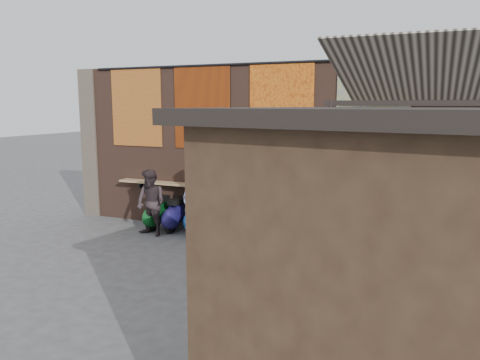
{
  "coord_description": "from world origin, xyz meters",
  "views": [
    {
      "loc": [
        3.64,
        -7.62,
        3.05
      ],
      "look_at": [
        -0.15,
        1.2,
        1.51
      ],
      "focal_mm": 35.0,
      "sensor_mm": 36.0,
      "label": 1
    }
  ],
  "objects": [
    {
      "name": "tapestry_multi",
      "position": [
        2.3,
        2.48,
        3.0
      ],
      "size": [
        1.5,
        0.02,
        2.0
      ],
      "primitive_type": "cube",
      "color": "#2A5C9B",
      "rests_on": "brick_wall"
    },
    {
      "name": "scooter_stool_5",
      "position": [
        0.13,
        1.96,
        0.41
      ],
      "size": [
        0.39,
        0.87,
        0.82
      ],
      "primitive_type": null,
      "color": "#0F0B7C",
      "rests_on": "ground"
    },
    {
      "name": "tapestry_redgold",
      "position": [
        -3.6,
        2.48,
        3.0
      ],
      "size": [
        1.5,
        0.02,
        2.0
      ],
      "primitive_type": "cube",
      "color": "maroon",
      "rests_on": "brick_wall"
    },
    {
      "name": "pier_left",
      "position": [
        -5.2,
        2.7,
        2.0
      ],
      "size": [
        0.5,
        0.5,
        4.0
      ],
      "primitive_type": "cube",
      "color": "#4C4238",
      "rests_on": "ground"
    },
    {
      "name": "scooter_stool_3",
      "position": [
        -1.08,
        2.03,
        0.36
      ],
      "size": [
        0.34,
        0.76,
        0.72
      ],
      "primitive_type": null,
      "color": "#9C2714",
      "rests_on": "ground"
    },
    {
      "name": "hang_rail",
      "position": [
        0.0,
        2.47,
        3.98
      ],
      "size": [
        9.5,
        0.06,
        0.06
      ],
      "primitive_type": "cylinder",
      "rotation": [
        0.0,
        1.57,
        0.0
      ],
      "color": "black",
      "rests_on": "brick_wall"
    },
    {
      "name": "tapestry_sun",
      "position": [
        -1.7,
        2.48,
        3.0
      ],
      "size": [
        1.5,
        0.02,
        2.0
      ],
      "primitive_type": "cube",
      "color": "#BD420B",
      "rests_on": "brick_wall"
    },
    {
      "name": "shelf_box",
      "position": [
        -0.49,
        2.3,
        1.26
      ],
      "size": [
        0.57,
        0.27,
        0.27
      ],
      "primitive_type": "cube",
      "color": "white",
      "rests_on": "eating_counter"
    },
    {
      "name": "scooter_stool_2",
      "position": [
        -1.58,
        2.01,
        0.4
      ],
      "size": [
        0.38,
        0.85,
        0.81
      ],
      "primitive_type": null,
      "color": "#0E428E",
      "rests_on": "ground"
    },
    {
      "name": "diner_left",
      "position": [
        -1.52,
        1.73,
        0.92
      ],
      "size": [
        0.77,
        0.61,
        1.85
      ],
      "primitive_type": "imported",
      "rotation": [
        0.0,
        0.0,
        -0.27
      ],
      "color": "#7886AF",
      "rests_on": "ground"
    },
    {
      "name": "scooter_stool_4",
      "position": [
        -0.48,
        2.0,
        0.35
      ],
      "size": [
        0.33,
        0.74,
        0.7
      ],
      "primitive_type": null,
      "color": "#B51A0D",
      "rests_on": "ground"
    },
    {
      "name": "scooter_stool_8",
      "position": [
        1.83,
        2.0,
        0.34
      ],
      "size": [
        0.32,
        0.71,
        0.67
      ],
      "primitive_type": null,
      "color": "black",
      "rests_on": "ground"
    },
    {
      "name": "eating_counter",
      "position": [
        0.0,
        2.33,
        1.1
      ],
      "size": [
        8.0,
        0.32,
        0.05
      ],
      "primitive_type": "cube",
      "color": "#9E7A51",
      "rests_on": "brick_wall"
    },
    {
      "name": "shopper_grey",
      "position": [
        3.61,
        0.08,
        0.92
      ],
      "size": [
        1.36,
        1.27,
        1.84
      ],
      "primitive_type": "imported",
      "rotation": [
        0.0,
        0.0,
        2.48
      ],
      "color": "#5A595E",
      "rests_on": "ground"
    },
    {
      "name": "market_stall",
      "position": [
        3.43,
        -3.91,
        1.46
      ],
      "size": [
        2.99,
        2.45,
        2.91
      ],
      "primitive_type": "cube",
      "rotation": [
        0.0,
        0.0,
        -0.17
      ],
      "color": "black",
      "rests_on": "ground"
    },
    {
      "name": "tapestry_orange",
      "position": [
        0.3,
        2.48,
        3.0
      ],
      "size": [
        1.5,
        0.02,
        2.0
      ],
      "primitive_type": "cube",
      "color": "orange",
      "rests_on": "brick_wall"
    },
    {
      "name": "scooter_stool_6",
      "position": [
        0.69,
        1.95,
        0.39
      ],
      "size": [
        0.37,
        0.82,
        0.78
      ],
      "primitive_type": null,
      "color": "#1C7143",
      "rests_on": "ground"
    },
    {
      "name": "awning_ledger",
      "position": [
        3.5,
        2.49,
        3.95
      ],
      "size": [
        3.3,
        0.08,
        0.12
      ],
      "primitive_type": "cube",
      "color": "#33261C",
      "rests_on": "brick_wall"
    },
    {
      "name": "shopper_tan",
      "position": [
        1.42,
        1.3,
        0.9
      ],
      "size": [
        1.01,
        0.82,
        1.79
      ],
      "primitive_type": "imported",
      "rotation": [
        0.0,
        0.0,
        0.33
      ],
      "color": "#996C61",
      "rests_on": "ground"
    },
    {
      "name": "diner_right",
      "position": [
        -2.51,
        1.4,
        0.79
      ],
      "size": [
        0.86,
        0.73,
        1.57
      ],
      "primitive_type": "imported",
      "rotation": [
        0.0,
        0.0,
        -0.2
      ],
      "color": "#302528",
      "rests_on": "ground"
    },
    {
      "name": "ground",
      "position": [
        0.0,
        0.0,
        0.0
      ],
      "size": [
        70.0,
        70.0,
        0.0
      ],
      "primitive_type": "plane",
      "color": "#474749",
      "rests_on": "ground"
    },
    {
      "name": "awning_canvas",
      "position": [
        3.5,
        0.9,
        3.55
      ],
      "size": [
        3.2,
        3.28,
        0.97
      ],
      "primitive_type": "cube",
      "rotation": [
        -0.28,
        0.0,
        0.0
      ],
      "color": "beige",
      "rests_on": "brick_wall"
    },
    {
      "name": "awning_post_left",
      "position": [
        2.1,
        -0.6,
        1.55
      ],
      "size": [
        0.09,
        0.09,
        3.1
      ],
      "primitive_type": "cylinder",
      "color": "black",
      "rests_on": "ground"
    },
    {
      "name": "stall_shelf",
      "position": [
        3.61,
        -2.89,
        1.06
      ],
      "size": [
        2.21,
        0.48,
        0.06
      ],
      "primitive_type": "cube",
      "rotation": [
        0.0,
        0.0,
        -0.17
      ],
      "color": "#473321",
      "rests_on": "market_stall"
    },
    {
      "name": "stall_roof",
      "position": [
        3.43,
        -3.91,
        2.97
      ],
      "size": [
        3.36,
        2.8,
        0.12
      ],
      "primitive_type": "cube",
      "rotation": [
        0.0,
        0.0,
        -0.17
      ],
      "color": "black",
      "rests_on": "market_stall"
    },
    {
      "name": "scooter_stool_1",
      "position": [
        -2.2,
        2.02,
        0.39
      ],
      "size": [
        0.37,
        0.83,
        0.79
      ],
      "primitive_type": null,
      "color": "navy",
      "rests_on": "ground"
    },
    {
      "name": "stall_sign",
      "position": [
        3.61,
        -2.89,
        2.11
      ],
      "size": [
        1.19,
        0.25,
        0.5
      ],
      "primitive_type": "cube",
      "rotation": [
        0.0,
        0.0,
        -0.17
      ],
      "color": "gold",
      "rests_on": "market_stall"
    },
    {
      "name": "scooter_stool_7",
      "position": [
        1.27,
        2.0,
        0.36
      ],
      "size": [
        0.35,
        0.77,
        0.73
      ],
      "primitive_type": null,
      "color": "#115519",
      "rests_on": "ground"
    },
    {
      "name": "awning_header",
      "position": [
        3.5,
        -0.6,
        3.08
      ],
      "size": [
        3.0,
        0.08,
        0.08
      ],
      "primitive_type": "cube",
      "color": "black",
      "rests_on": "awning_post_left"
    },
    {
      "name": "shopper_navy",
      "position": [
        2.13,
        -0.32,
        0.91
      ],
      "size": [
        1.1,
        0.53,
        1.81
      ],
      "primitive_type": "imported",
      "rotation": [
        0.0,
        0.0,
        3.22
      ],
      "color": "black",
      "rests_on": "ground"
    },
    {
      "name": "scooter_stool_0",
      "position": [
        -2.72,
        2.0,
        0.4
      ],
      "size": [
        0.38,
        0.84,
        0.8
      ],
      "primitive_type": null,
      "color": "#0B501C",
      "rests_on": "ground"
    },
    {
      "name": "brick_wall",
      "position": [
        0.0,
        2.7,
        2.0
      ],
      "size": [
        10.0,
        0.4,
        4.0
      ],
      "primitive_type": "cube",
      "color": "brown",
      "rests_on": "ground"
    }
  ]
}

